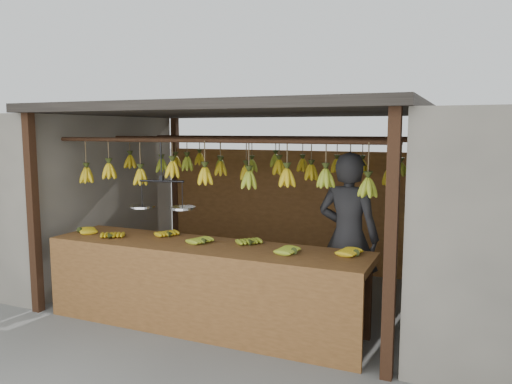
% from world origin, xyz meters
% --- Properties ---
extents(ground, '(80.00, 80.00, 0.00)m').
position_xyz_m(ground, '(0.00, 0.00, 0.00)').
color(ground, '#5B5B57').
extents(stall, '(4.30, 3.30, 2.40)m').
position_xyz_m(stall, '(0.00, 0.33, 1.97)').
color(stall, black).
rests_on(stall, ground).
extents(neighbor_left, '(3.00, 3.00, 2.30)m').
position_xyz_m(neighbor_left, '(-3.60, 0.00, 1.15)').
color(neighbor_left, slate).
rests_on(neighbor_left, ground).
extents(counter, '(3.55, 0.81, 0.96)m').
position_xyz_m(counter, '(0.01, -1.23, 0.71)').
color(counter, brown).
rests_on(counter, ground).
extents(hanging_bananas, '(3.65, 2.23, 0.39)m').
position_xyz_m(hanging_bananas, '(0.01, -0.00, 1.62)').
color(hanging_bananas, gold).
rests_on(hanging_bananas, ground).
extents(balance_scale, '(0.75, 0.38, 0.77)m').
position_xyz_m(balance_scale, '(-0.58, -1.00, 1.29)').
color(balance_scale, black).
rests_on(balance_scale, ground).
extents(vendor, '(0.73, 0.52, 1.88)m').
position_xyz_m(vendor, '(1.37, -0.32, 0.94)').
color(vendor, '#262628').
rests_on(vendor, ground).
extents(bag_bundles, '(0.08, 0.26, 1.27)m').
position_xyz_m(bag_bundles, '(1.94, 1.35, 1.02)').
color(bag_bundles, red).
rests_on(bag_bundles, ground).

